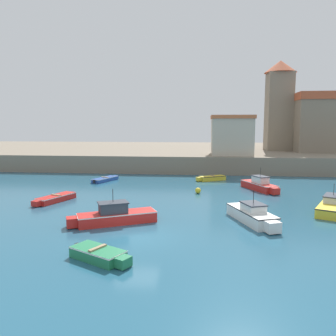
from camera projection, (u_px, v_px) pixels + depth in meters
name	position (u px, v px, depth m)	size (l,w,h in m)	color
ground_plane	(137.00, 237.00, 19.46)	(200.00, 200.00, 0.00)	#235670
quay_seawall	(183.00, 154.00, 64.00)	(120.00, 40.00, 2.43)	gray
motorboat_white_0	(252.00, 215.00, 22.43)	(3.11, 5.41, 2.25)	white
motorboat_yellow_1	(333.00, 205.00, 25.28)	(4.02, 6.12, 2.17)	yellow
dinghy_red_2	(55.00, 198.00, 28.59)	(2.46, 4.41, 0.61)	red
dinghy_yellow_4	(212.00, 178.00, 39.67)	(3.67, 2.59, 0.63)	yellow
motorboat_red_5	(115.00, 216.00, 22.17)	(5.87, 3.72, 2.38)	red
motorboat_red_6	(260.00, 185.00, 33.68)	(3.28, 5.28, 2.38)	red
dinghy_blue_7	(105.00, 179.00, 39.16)	(2.41, 4.23, 0.54)	#284C9E
dinghy_green_8	(99.00, 254.00, 16.10)	(3.43, 2.47, 0.63)	#237A4C
mooring_buoy	(198.00, 191.00, 32.02)	(0.57, 0.57, 0.57)	yellow
church	(313.00, 120.00, 56.91)	(15.53, 16.40, 14.95)	gray
harbor_shed_near_wharf	(232.00, 135.00, 47.13)	(6.02, 5.61, 5.64)	#BCB29E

